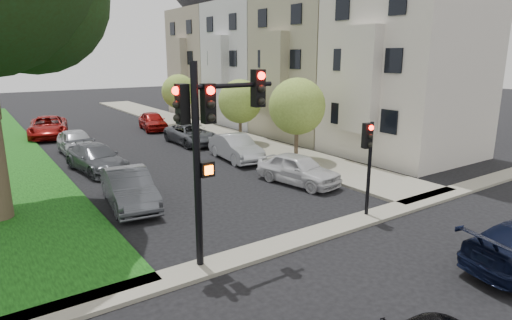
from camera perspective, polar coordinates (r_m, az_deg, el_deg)
ground at (r=12.91m, az=12.99°, el=-13.12°), size 140.00×140.00×0.00m
sidewalk_right at (r=35.65m, az=-8.36°, el=4.48°), size 3.50×44.00×0.12m
sidewalk_cross at (r=14.16m, az=6.98°, el=-10.07°), size 60.00×1.00×0.12m
house_a at (r=26.29m, az=19.79°, el=15.60°), size 7.70×7.55×15.97m
house_b at (r=31.34m, az=8.26°, el=15.84°), size 7.70×7.55×15.97m
house_c at (r=37.22m, az=0.15°, el=15.64°), size 7.70×7.55×15.97m
house_d at (r=43.60m, az=-5.66°, el=15.32°), size 7.70×7.55×15.97m
small_tree_a at (r=23.32m, az=5.50°, el=7.12°), size 3.07×3.07×4.61m
small_tree_b at (r=27.98m, az=-2.14°, el=7.81°), size 2.84×2.84×4.26m
small_tree_c at (r=36.27m, az=-10.24°, el=8.96°), size 2.82×2.82×4.24m
traffic_signal_main at (r=11.37m, az=-6.11°, el=4.19°), size 2.75×0.71×5.64m
traffic_signal_secondary at (r=15.50m, az=14.72°, el=1.00°), size 0.47×0.38×3.52m
car_parked_0 at (r=19.62m, az=5.65°, el=-1.21°), size 2.40×4.37×1.41m
car_parked_1 at (r=23.96m, az=-2.71°, el=1.66°), size 1.93×4.50×1.44m
car_parked_2 at (r=28.70m, az=-8.63°, el=3.42°), size 2.21×4.74×1.31m
car_parked_3 at (r=34.73m, az=-13.60°, el=5.09°), size 2.30×4.39×1.43m
car_parked_5 at (r=17.36m, az=-16.57°, el=-3.64°), size 2.07×4.59×1.46m
car_parked_6 at (r=23.13m, az=-20.49°, el=0.23°), size 2.52×4.89×1.36m
car_parked_7 at (r=27.38m, az=-22.81°, el=2.18°), size 1.84×4.41×1.49m
car_parked_8 at (r=34.15m, az=-25.97°, el=3.99°), size 3.49×5.77×1.50m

